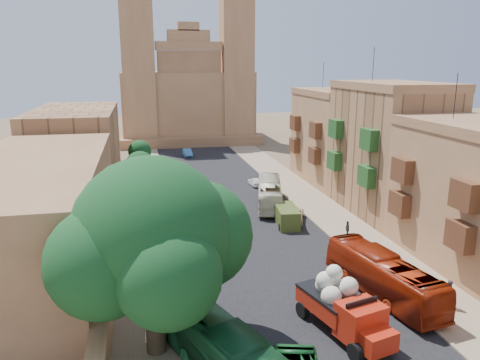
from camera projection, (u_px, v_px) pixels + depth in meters
name	position (u px, v px, depth m)	size (l,w,h in m)	color
road_surface	(233.00, 206.00, 52.77)	(14.00, 140.00, 0.01)	black
sidewalk_east	(312.00, 201.00, 54.71)	(5.00, 140.00, 0.01)	#8D745C
sidewalk_west	(147.00, 211.00, 50.84)	(5.00, 140.00, 0.01)	#8D745C
kerb_east	(292.00, 202.00, 54.19)	(0.25, 140.00, 0.12)	#8D745C
kerb_west	(170.00, 209.00, 51.33)	(0.25, 140.00, 0.12)	#8D745C
townhouse_b	(479.00, 194.00, 36.63)	(9.00, 14.00, 14.90)	#976944
townhouse_c	(389.00, 148.00, 49.62)	(9.00, 14.00, 17.40)	#A07049
townhouse_d	(335.00, 136.00, 63.08)	(9.00, 14.00, 15.90)	#976944
west_wall	(114.00, 238.00, 40.52)	(1.00, 40.00, 1.80)	#976944
west_building_low	(38.00, 213.00, 36.70)	(10.00, 28.00, 8.40)	brown
west_building_mid	(77.00, 147.00, 61.18)	(10.00, 22.00, 10.00)	#A07049
church	(187.00, 94.00, 96.60)	(28.00, 22.50, 36.30)	#976944
ficus_tree	(153.00, 241.00, 24.62)	(11.07, 10.19, 11.07)	#35291A
street_tree_a	(143.00, 246.00, 32.90)	(3.06, 3.06, 4.70)	#35291A
street_tree_b	(141.00, 194.00, 44.16)	(3.56, 3.56, 5.48)	#35291A
street_tree_c	(140.00, 167.00, 55.52)	(3.63, 3.63, 5.59)	#35291A
street_tree_d	(140.00, 152.00, 67.00)	(3.29, 3.29, 5.05)	#35291A
red_truck	(344.00, 306.00, 27.51)	(4.12, 7.11, 3.94)	red
olive_pickup	(287.00, 216.00, 46.35)	(2.51, 4.69, 1.85)	#465620
bus_green_north	(224.00, 351.00, 23.64)	(2.46, 10.52, 2.93)	#164C27
bus_red_east	(383.00, 276.00, 32.07)	(2.48, 10.60, 2.95)	maroon
bus_cream_east	(270.00, 193.00, 52.45)	(2.46, 10.52, 2.93)	beige
car_blue_a	(211.00, 266.00, 35.80)	(1.36, 3.38, 1.15)	teal
car_white_a	(188.00, 191.00, 56.84)	(1.14, 3.28, 1.08)	white
car_cream	(292.00, 215.00, 47.69)	(2.17, 4.70, 1.31)	beige
car_dkblue	(182.00, 173.00, 66.03)	(1.58, 3.88, 1.13)	#12144A
car_white_b	(255.00, 182.00, 61.44)	(1.29, 3.22, 1.10)	white
car_blue_b	(187.00, 153.00, 81.08)	(1.35, 3.87, 1.27)	#4687C3
pedestrian_a	(448.00, 294.00, 30.63)	(0.70, 0.46, 1.91)	#2C272E
pedestrian_c	(347.00, 229.00, 43.20)	(0.90, 0.37, 1.54)	#36373A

